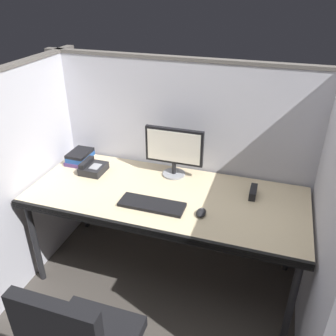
{
  "coord_description": "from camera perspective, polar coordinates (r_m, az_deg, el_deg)",
  "views": [
    {
      "loc": [
        0.64,
        -1.62,
        2.06
      ],
      "look_at": [
        0.0,
        0.35,
        0.92
      ],
      "focal_mm": 37.53,
      "sensor_mm": 36.0,
      "label": 1
    }
  ],
  "objects": [
    {
      "name": "cubicle_partition_rear",
      "position": [
        2.76,
        2.54,
        1.39
      ],
      "size": [
        2.21,
        0.06,
        1.57
      ],
      "color": "silver",
      "rests_on": "ground"
    },
    {
      "name": "desk",
      "position": [
        2.43,
        -0.46,
        -5.42
      ],
      "size": [
        1.9,
        0.8,
        0.74
      ],
      "color": "beige",
      "rests_on": "ground"
    },
    {
      "name": "computer_mouse",
      "position": [
        2.22,
        5.4,
        -7.21
      ],
      "size": [
        0.06,
        0.1,
        0.04
      ],
      "color": "black",
      "rests_on": "desk"
    },
    {
      "name": "book_stack",
      "position": [
        2.89,
        -14.15,
        1.77
      ],
      "size": [
        0.16,
        0.22,
        0.09
      ],
      "color": "#4C3366",
      "rests_on": "desk"
    },
    {
      "name": "desk_phone",
      "position": [
        2.73,
        -12.13,
        0.01
      ],
      "size": [
        0.17,
        0.19,
        0.09
      ],
      "color": "black",
      "rests_on": "desk"
    },
    {
      "name": "cubicle_partition_left",
      "position": [
        2.76,
        -21.12,
        -0.72
      ],
      "size": [
        0.06,
        1.41,
        1.57
      ],
      "color": "silver",
      "rests_on": "ground"
    },
    {
      "name": "keyboard_main",
      "position": [
        2.3,
        -2.62,
        -5.95
      ],
      "size": [
        0.43,
        0.15,
        0.02
      ],
      "primitive_type": "cube",
      "color": "black",
      "rests_on": "desk"
    },
    {
      "name": "cubicle_partition_right",
      "position": [
        2.25,
        23.9,
        -8.49
      ],
      "size": [
        0.06,
        1.41,
        1.57
      ],
      "color": "silver",
      "rests_on": "ground"
    },
    {
      "name": "red_stapler",
      "position": [
        2.45,
        13.65,
        -3.83
      ],
      "size": [
        0.04,
        0.15,
        0.06
      ],
      "primitive_type": "cube",
      "color": "black",
      "rests_on": "desk"
    },
    {
      "name": "monitor_center",
      "position": [
        2.54,
        0.99,
        3.1
      ],
      "size": [
        0.43,
        0.17,
        0.37
      ],
      "color": "gray",
      "rests_on": "desk"
    },
    {
      "name": "ground_plane",
      "position": [
        2.7,
        -2.46,
        -21.0
      ],
      "size": [
        8.0,
        8.0,
        0.0
      ],
      "primitive_type": "plane",
      "color": "#423D38"
    }
  ]
}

